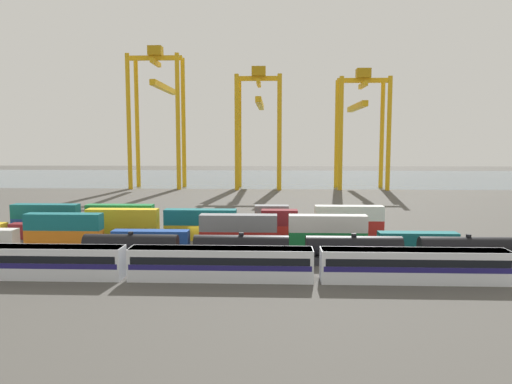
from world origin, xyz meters
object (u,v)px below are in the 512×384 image
gantry_crane_central (259,115)px  shipping_container_24 (349,227)px  shipping_container_3 (151,238)px  shipping_container_6 (327,240)px  shipping_container_15 (279,233)px  shipping_container_19 (121,226)px  gantry_crane_west (158,103)px  passenger_train (221,262)px  gantry_crane_east (361,117)px  freight_tank_row (297,249)px

gantry_crane_central → shipping_container_24: bearing=-77.8°
gantry_crane_central → shipping_container_3: bearing=-97.9°
shipping_container_6 → shipping_container_15: same height
shipping_container_19 → shipping_container_3: bearing=-52.6°
shipping_container_15 → gantry_crane_west: (-42.68, 92.65, 28.89)m
shipping_container_6 → shipping_container_24: 12.17m
shipping_container_19 → gantry_crane_central: (22.32, 88.23, 24.89)m
passenger_train → gantry_crane_east: size_ratio=1.63×
gantry_crane_west → gantry_crane_central: gantry_crane_west is taller
shipping_container_3 → shipping_container_24: bearing=18.7°
freight_tank_row → shipping_container_15: 15.39m
freight_tank_row → shipping_container_6: bearing=61.9°
shipping_container_6 → gantry_crane_west: gantry_crane_west is taller
shipping_container_3 → shipping_container_24: (32.85, 11.09, 0.00)m
passenger_train → shipping_container_24: bearing=55.9°
passenger_train → gantry_crane_west: gantry_crane_west is taller
shipping_container_3 → gantry_crane_central: size_ratio=0.29×
shipping_container_15 → gantry_crane_west: bearing=114.7°
shipping_container_24 → gantry_crane_west: (-55.13, 87.10, 28.89)m
gantry_crane_west → gantry_crane_east: size_ratio=1.19×
shipping_container_3 → gantry_crane_west: 104.75m
freight_tank_row → shipping_container_19: (-31.17, 20.76, -0.65)m
passenger_train → gantry_crane_west: bearing=107.0°
passenger_train → gantry_crane_central: bearing=89.7°
shipping_container_3 → gantry_crane_west: (-22.28, 98.20, 28.89)m
shipping_container_19 → gantry_crane_west: 92.80m
gantry_crane_west → freight_tank_row: bearing=-67.4°
shipping_container_15 → gantry_crane_central: gantry_crane_central is taller
shipping_container_15 → shipping_container_24: same height
freight_tank_row → shipping_container_24: (10.16, 20.76, -0.65)m
freight_tank_row → gantry_crane_central: bearing=94.6°
gantry_crane_west → gantry_crane_central: size_ratio=1.17×
gantry_crane_west → gantry_crane_east: (72.24, 0.09, -4.83)m
gantry_crane_west → passenger_train: bearing=-73.0°
shipping_container_3 → freight_tank_row: bearing=-23.1°
gantry_crane_west → gantry_crane_central: bearing=1.8°
passenger_train → shipping_container_24: passenger_train is taller
freight_tank_row → gantry_crane_east: 113.77m
passenger_train → shipping_container_19: bearing=126.7°
shipping_container_3 → shipping_container_6: 27.85m
passenger_train → shipping_container_3: 22.26m
freight_tank_row → shipping_container_19: bearing=146.3°
freight_tank_row → shipping_container_6: size_ratio=4.85×
freight_tank_row → gantry_crane_east: size_ratio=1.41×
gantry_crane_west → shipping_container_6: bearing=-63.0°
shipping_container_15 → shipping_container_19: same height
passenger_train → shipping_container_19: (-21.66, 29.02, -0.84)m
shipping_container_3 → gantry_crane_east: size_ratio=0.29×
shipping_container_6 → shipping_container_24: same height
freight_tank_row → gantry_crane_central: gantry_crane_central is taller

